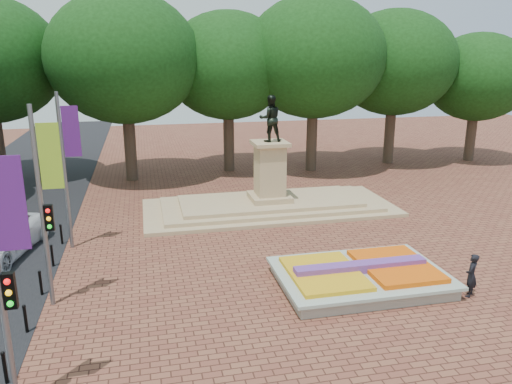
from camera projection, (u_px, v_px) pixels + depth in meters
ground at (317, 266)px, 20.74m from camera, size 90.00×90.00×0.00m
flower_bed at (361, 276)px, 18.98m from camera, size 6.30×4.30×0.91m
monument at (270, 195)px, 28.01m from camera, size 14.00×6.00×6.40m
tree_row_back at (267, 80)px, 36.35m from camera, size 44.80×8.80×10.43m
banner_poles at (43, 201)px, 16.31m from camera, size 0.88×11.17×7.00m
bollard_row at (34, 299)px, 16.89m from camera, size 0.12×13.12×0.98m
pedestrian at (471, 275)px, 17.99m from camera, size 0.70×0.69×1.63m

